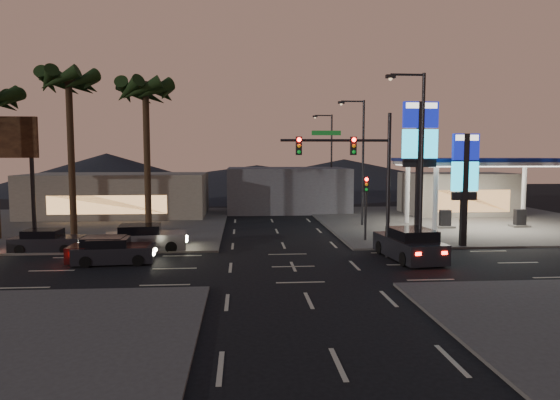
{
  "coord_description": "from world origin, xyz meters",
  "views": [
    {
      "loc": [
        -2.59,
        -25.0,
        5.7
      ],
      "look_at": [
        -0.31,
        4.85,
        3.0
      ],
      "focal_mm": 32.0,
      "sensor_mm": 36.0,
      "label": 1
    }
  ],
  "objects": [
    {
      "name": "palm_b",
      "position": [
        -14.0,
        9.5,
        9.97
      ],
      "size": [
        4.41,
        4.41,
        11.46
      ],
      "color": "black",
      "rests_on": "ground"
    },
    {
      "name": "car_lane_b_front",
      "position": [
        -8.4,
        4.89,
        0.73
      ],
      "size": [
        4.98,
        2.45,
        1.58
      ],
      "color": "slate",
      "rests_on": "ground"
    },
    {
      "name": "traffic_signal_mast",
      "position": [
        3.76,
        1.99,
        5.23
      ],
      "size": [
        6.1,
        0.39,
        8.0
      ],
      "color": "black",
      "rests_on": "ground"
    },
    {
      "name": "palm_a",
      "position": [
        -9.0,
        9.5,
        9.43
      ],
      "size": [
        4.41,
        4.41,
        10.86
      ],
      "color": "black",
      "rests_on": "ground"
    },
    {
      "name": "pedestal_signal",
      "position": [
        5.5,
        6.98,
        2.92
      ],
      "size": [
        0.32,
        0.39,
        4.3
      ],
      "color": "black",
      "rests_on": "ground"
    },
    {
      "name": "ground",
      "position": [
        0.0,
        0.0,
        0.0
      ],
      "size": [
        140.0,
        140.0,
        0.0
      ],
      "primitive_type": "plane",
      "color": "black",
      "rests_on": "ground"
    },
    {
      "name": "convenience_store",
      "position": [
        18.0,
        21.0,
        2.0
      ],
      "size": [
        10.0,
        6.0,
        4.0
      ],
      "primitive_type": "cube",
      "color": "#726B5B",
      "rests_on": "ground"
    },
    {
      "name": "car_lane_b_mid",
      "position": [
        -14.08,
        4.97,
        0.62
      ],
      "size": [
        4.17,
        1.85,
        1.34
      ],
      "color": "black",
      "rests_on": "ground"
    },
    {
      "name": "corner_lot_ne",
      "position": [
        16.0,
        16.0,
        0.06
      ],
      "size": [
        24.0,
        24.0,
        0.12
      ],
      "primitive_type": "cube",
      "color": "#47443F",
      "rests_on": "ground"
    },
    {
      "name": "building_far_mid",
      "position": [
        2.0,
        26.0,
        2.2
      ],
      "size": [
        12.0,
        9.0,
        4.4
      ],
      "primitive_type": "cube",
      "color": "#4C4C51",
      "rests_on": "ground"
    },
    {
      "name": "hill_left",
      "position": [
        -25.0,
        60.0,
        3.0
      ],
      "size": [
        40.0,
        40.0,
        6.0
      ],
      "primitive_type": "cone",
      "color": "black",
      "rests_on": "ground"
    },
    {
      "name": "hill_right",
      "position": [
        15.0,
        60.0,
        2.5
      ],
      "size": [
        50.0,
        50.0,
        5.0
      ],
      "primitive_type": "cone",
      "color": "black",
      "rests_on": "ground"
    },
    {
      "name": "car_lane_a_mid",
      "position": [
        -9.69,
        1.73,
        0.65
      ],
      "size": [
        4.3,
        1.84,
        1.39
      ],
      "color": "black",
      "rests_on": "ground"
    },
    {
      "name": "car_lane_a_front",
      "position": [
        -9.37,
        1.46,
        0.63
      ],
      "size": [
        4.29,
        2.03,
        1.37
      ],
      "color": "black",
      "rests_on": "ground"
    },
    {
      "name": "hill_center",
      "position": [
        0.0,
        60.0,
        2.0
      ],
      "size": [
        60.0,
        60.0,
        4.0
      ],
      "primitive_type": "cone",
      "color": "black",
      "rests_on": "ground"
    },
    {
      "name": "streetlight_far",
      "position": [
        6.79,
        28.0,
        5.72
      ],
      "size": [
        2.14,
        0.25,
        10.0
      ],
      "color": "black",
      "rests_on": "ground"
    },
    {
      "name": "streetlight_mid",
      "position": [
        6.79,
        14.0,
        5.72
      ],
      "size": [
        2.14,
        0.25,
        10.0
      ],
      "color": "black",
      "rests_on": "ground"
    },
    {
      "name": "pylon_sign_short",
      "position": [
        11.0,
        4.5,
        4.66
      ],
      "size": [
        1.6,
        0.35,
        7.0
      ],
      "color": "black",
      "rests_on": "ground"
    },
    {
      "name": "pylon_sign_tall",
      "position": [
        8.5,
        5.5,
        6.39
      ],
      "size": [
        2.2,
        0.35,
        9.0
      ],
      "color": "black",
      "rests_on": "ground"
    },
    {
      "name": "streetlight_near",
      "position": [
        6.79,
        1.0,
        5.72
      ],
      "size": [
        2.14,
        0.25,
        10.0
      ],
      "color": "black",
      "rests_on": "ground"
    },
    {
      "name": "corner_lot_nw",
      "position": [
        -16.0,
        16.0,
        0.06
      ],
      "size": [
        24.0,
        24.0,
        0.12
      ],
      "primitive_type": "cube",
      "color": "#47443F",
      "rests_on": "ground"
    },
    {
      "name": "suv_station",
      "position": [
        6.54,
        1.31,
        0.8
      ],
      "size": [
        2.71,
        5.38,
        1.73
      ],
      "color": "black",
      "rests_on": "ground"
    },
    {
      "name": "building_far_west",
      "position": [
        -14.0,
        22.0,
        2.0
      ],
      "size": [
        16.0,
        8.0,
        4.0
      ],
      "primitive_type": "cube",
      "color": "#726B5B",
      "rests_on": "ground"
    },
    {
      "name": "gas_station",
      "position": [
        16.0,
        12.0,
        5.08
      ],
      "size": [
        12.2,
        8.2,
        5.47
      ],
      "color": "silver",
      "rests_on": "ground"
    }
  ]
}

